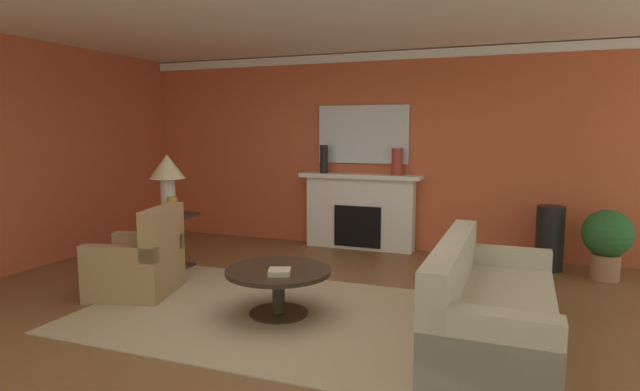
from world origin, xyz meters
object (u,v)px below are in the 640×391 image
side_table (170,238)px  table_lamp (167,172)px  fireplace (360,213)px  vase_on_side_table (172,207)px  vase_mantel_left (324,159)px  mantel_mirror (363,134)px  vase_tall_corner (550,238)px  armchair_near_window (139,266)px  vase_mantel_right (397,162)px  sofa (489,310)px  coffee_table (278,281)px  potted_plant (607,238)px

side_table → table_lamp: (0.00, 0.00, 0.82)m
fireplace → side_table: size_ratio=2.57×
vase_on_side_table → vase_mantel_left: vase_mantel_left is taller
mantel_mirror → vase_tall_corner: bearing=-9.3°
fireplace → armchair_near_window: size_ratio=1.86×
mantel_mirror → vase_tall_corner: size_ratio=1.68×
vase_mantel_right → side_table: bearing=-142.4°
sofa → mantel_mirror: bearing=122.6°
fireplace → sofa: size_ratio=0.85×
sofa → vase_mantel_right: bearing=116.0°
fireplace → sofa: (1.98, -2.98, -0.23)m
mantel_mirror → armchair_near_window: (-1.59, -3.03, -1.38)m
table_lamp → side_table: bearing=0.0°
table_lamp → vase_mantel_left: vase_mantel_left is taller
vase_mantel_right → table_lamp: bearing=-142.4°
armchair_near_window → vase_mantel_right: bearing=53.2°
table_lamp → vase_mantel_left: bearing=54.3°
fireplace → table_lamp: (-1.92, -1.95, 0.70)m
armchair_near_window → table_lamp: bearing=108.8°
table_lamp → vase_mantel_right: 3.11m
vase_mantel_left → coffee_table: bearing=-77.8°
armchair_near_window → coffee_table: (1.67, -0.04, 0.03)m
mantel_mirror → vase_on_side_table: 2.94m
potted_plant → mantel_mirror: bearing=168.8°
coffee_table → vase_mantel_right: size_ratio=2.62×
sofa → side_table: (-3.90, 1.03, 0.10)m
vase_tall_corner → side_table: bearing=-159.8°
sofa → armchair_near_window: 3.57m
armchair_near_window → table_lamp: 1.37m
fireplace → side_table: (-1.92, -1.95, -0.13)m
table_lamp → potted_plant: table_lamp is taller
fireplace → table_lamp: 2.82m
fireplace → vase_tall_corner: fireplace is taller
armchair_near_window → potted_plant: (4.75, 2.40, 0.19)m
fireplace → vase_tall_corner: bearing=-6.7°
vase_mantel_right → vase_mantel_left: vase_mantel_left is taller
vase_mantel_left → vase_on_side_table: bearing=-121.1°
vase_on_side_table → vase_mantel_right: vase_mantel_right is taller
potted_plant → coffee_table: bearing=-141.5°
coffee_table → vase_on_side_table: bearing=154.4°
sofa → vase_on_side_table: vase_on_side_table is taller
side_table → sofa: bearing=-14.8°
sofa → vase_mantel_left: 4.00m
potted_plant → side_table: bearing=-164.1°
mantel_mirror → vase_on_side_table: size_ratio=5.62×
coffee_table → mantel_mirror: bearing=91.5°
vase_mantel_left → vase_mantel_right: bearing=0.0°
vase_tall_corner → mantel_mirror: bearing=170.7°
sofa → potted_plant: sofa is taller
mantel_mirror → potted_plant: 3.43m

